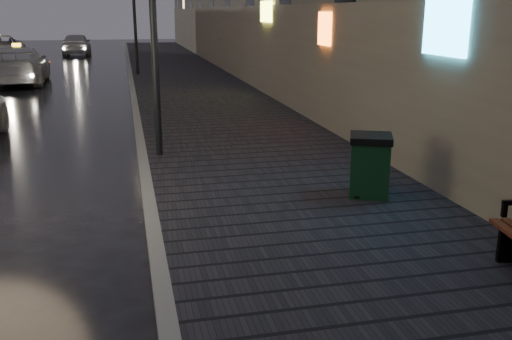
{
  "coord_description": "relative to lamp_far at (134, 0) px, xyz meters",
  "views": [
    {
      "loc": [
        1.24,
        -5.64,
        3.02
      ],
      "look_at": [
        2.97,
        1.93,
        0.85
      ],
      "focal_mm": 40.0,
      "sensor_mm": 36.0,
      "label": 1
    }
  ],
  "objects": [
    {
      "name": "sidewalk",
      "position": [
        2.05,
        -1.0,
        -3.41
      ],
      "size": [
        4.6,
        58.0,
        0.15
      ],
      "primitive_type": "cube",
      "color": "black",
      "rests_on": "ground"
    },
    {
      "name": "ground",
      "position": [
        -1.85,
        -22.0,
        -3.49
      ],
      "size": [
        120.0,
        120.0,
        0.0
      ],
      "primitive_type": "plane",
      "color": "black",
      "rests_on": "ground"
    },
    {
      "name": "car_far",
      "position": [
        -3.75,
        14.77,
        -2.72
      ],
      "size": [
        1.87,
        4.55,
        1.55
      ],
      "primitive_type": "imported",
      "rotation": [
        0.0,
        0.0,
        3.15
      ],
      "color": "#9E9EA6",
      "rests_on": "ground"
    },
    {
      "name": "taxi_mid",
      "position": [
        -4.98,
        -1.48,
        -2.7
      ],
      "size": [
        2.37,
        5.48,
        1.57
      ],
      "primitive_type": "imported",
      "rotation": [
        0.0,
        0.0,
        3.17
      ],
      "color": "#B8B8BE",
      "rests_on": "ground"
    },
    {
      "name": "trash_bin",
      "position": [
        3.12,
        -19.5,
        -2.83
      ],
      "size": [
        0.85,
        0.85,
        0.99
      ],
      "rotation": [
        0.0,
        0.0,
        -0.39
      ],
      "color": "black",
      "rests_on": "sidewalk"
    },
    {
      "name": "curb",
      "position": [
        -0.35,
        -1.0,
        -3.41
      ],
      "size": [
        0.2,
        58.0,
        0.15
      ],
      "primitive_type": "cube",
      "color": "slate",
      "rests_on": "ground"
    },
    {
      "name": "lamp_far",
      "position": [
        0.0,
        0.0,
        0.0
      ],
      "size": [
        0.36,
        0.36,
        5.28
      ],
      "color": "black",
      "rests_on": "sidewalk"
    }
  ]
}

